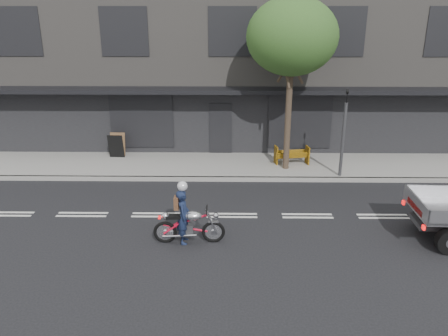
% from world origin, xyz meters
% --- Properties ---
extents(ground, '(80.00, 80.00, 0.00)m').
position_xyz_m(ground, '(0.00, 0.00, 0.00)').
color(ground, black).
rests_on(ground, ground).
extents(sidewalk, '(32.00, 3.20, 0.15)m').
position_xyz_m(sidewalk, '(0.00, 4.70, 0.07)').
color(sidewalk, gray).
rests_on(sidewalk, ground).
extents(kerb, '(32.00, 0.20, 0.15)m').
position_xyz_m(kerb, '(0.00, 3.10, 0.07)').
color(kerb, gray).
rests_on(kerb, ground).
extents(building_main, '(26.00, 10.00, 8.00)m').
position_xyz_m(building_main, '(0.00, 11.30, 4.00)').
color(building_main, slate).
rests_on(building_main, ground).
extents(street_tree, '(3.40, 3.40, 6.74)m').
position_xyz_m(street_tree, '(2.20, 4.20, 5.28)').
color(street_tree, '#382B21').
rests_on(street_tree, ground).
extents(traffic_light_pole, '(0.12, 0.12, 3.50)m').
position_xyz_m(traffic_light_pole, '(4.20, 3.35, 1.65)').
color(traffic_light_pole, '#2D2D30').
rests_on(traffic_light_pole, ground).
extents(motorcycle, '(2.01, 0.58, 1.03)m').
position_xyz_m(motorcycle, '(-1.20, -1.73, 0.53)').
color(motorcycle, black).
rests_on(motorcycle, ground).
extents(rider, '(0.39, 0.58, 1.56)m').
position_xyz_m(rider, '(-1.35, -1.73, 0.78)').
color(rider, '#161F3C').
rests_on(rider, ground).
extents(construction_barrier, '(1.48, 0.79, 0.79)m').
position_xyz_m(construction_barrier, '(2.51, 4.58, 0.54)').
color(construction_barrier, orange).
rests_on(construction_barrier, sidewalk).
extents(sandwich_board, '(0.68, 0.47, 1.04)m').
position_xyz_m(sandwich_board, '(-5.03, 5.47, 0.67)').
color(sandwich_board, black).
rests_on(sandwich_board, sidewalk).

